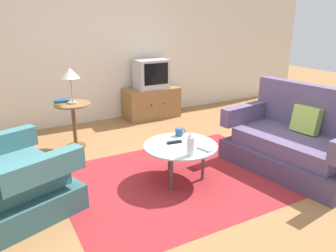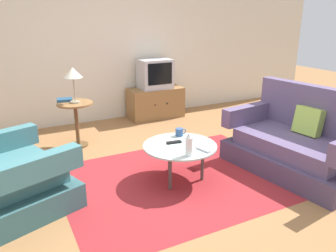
% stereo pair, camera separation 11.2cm
% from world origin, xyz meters
% --- Properties ---
extents(ground_plane, '(16.00, 16.00, 0.00)m').
position_xyz_m(ground_plane, '(0.00, 0.00, 0.00)').
color(ground_plane, olive).
extents(back_wall, '(9.00, 0.12, 2.70)m').
position_xyz_m(back_wall, '(0.00, 2.53, 1.35)').
color(back_wall, beige).
rests_on(back_wall, ground).
extents(area_rug, '(2.53, 1.94, 0.00)m').
position_xyz_m(area_rug, '(0.10, -0.06, 0.00)').
color(area_rug, maroon).
rests_on(area_rug, ground).
extents(armchair, '(1.17, 1.24, 0.86)m').
position_xyz_m(armchair, '(-1.59, 0.16, 0.29)').
color(armchair, '#325C60').
rests_on(armchair, ground).
extents(couch, '(1.05, 1.61, 0.96)m').
position_xyz_m(couch, '(1.43, -0.46, 0.31)').
color(couch, '#4B3E5C').
rests_on(couch, ground).
extents(coffee_table, '(0.80, 0.80, 0.41)m').
position_xyz_m(coffee_table, '(0.10, -0.06, 0.37)').
color(coffee_table, '#B2C6C1').
rests_on(coffee_table, ground).
extents(side_table, '(0.47, 0.47, 0.62)m').
position_xyz_m(side_table, '(-0.67, 1.45, 0.44)').
color(side_table, olive).
rests_on(side_table, ground).
extents(tv_stand, '(0.94, 0.48, 0.52)m').
position_xyz_m(tv_stand, '(0.86, 2.20, 0.26)').
color(tv_stand, olive).
rests_on(tv_stand, ground).
extents(television, '(0.55, 0.39, 0.49)m').
position_xyz_m(television, '(0.86, 2.19, 0.77)').
color(television, '#B7B7BC').
rests_on(television, tv_stand).
extents(table_lamp, '(0.24, 0.24, 0.47)m').
position_xyz_m(table_lamp, '(-0.66, 1.45, 1.00)').
color(table_lamp, '#9E937A').
rests_on(table_lamp, side_table).
extents(vase, '(0.07, 0.07, 0.24)m').
position_xyz_m(vase, '(0.04, -0.34, 0.53)').
color(vase, white).
rests_on(vase, coffee_table).
extents(mug, '(0.13, 0.09, 0.09)m').
position_xyz_m(mug, '(0.24, 0.20, 0.45)').
color(mug, '#335184').
rests_on(mug, coffee_table).
extents(tv_remote_dark, '(0.17, 0.07, 0.02)m').
position_xyz_m(tv_remote_dark, '(0.07, 0.02, 0.42)').
color(tv_remote_dark, black).
rests_on(tv_remote_dark, coffee_table).
extents(tv_remote_silver, '(0.08, 0.17, 0.02)m').
position_xyz_m(tv_remote_silver, '(0.24, -0.30, 0.42)').
color(tv_remote_silver, '#B2B2B7').
rests_on(tv_remote_silver, coffee_table).
extents(book, '(0.22, 0.18, 0.04)m').
position_xyz_m(book, '(-0.78, 1.59, 0.64)').
color(book, navy).
rests_on(book, side_table).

